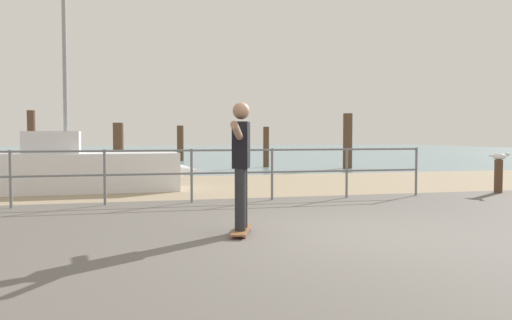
{
  "coord_description": "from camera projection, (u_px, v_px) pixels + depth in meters",
  "views": [
    {
      "loc": [
        -2.68,
        -6.3,
        1.31
      ],
      "look_at": [
        -0.63,
        2.0,
        0.9
      ],
      "focal_mm": 36.34,
      "sensor_mm": 36.0,
      "label": 1
    }
  ],
  "objects": [
    {
      "name": "skateboarder",
      "position": [
        241.0,
        158.0,
        6.72
      ],
      "size": [
        0.55,
        1.4,
        1.65
      ],
      "color": "#26262B",
      "rests_on": "skateboard"
    },
    {
      "name": "skateboard",
      "position": [
        241.0,
        230.0,
        6.76
      ],
      "size": [
        0.45,
        0.82,
        0.08
      ],
      "color": "brown",
      "rests_on": "ground"
    },
    {
      "name": "beach_strip",
      "position": [
        234.0,
        185.0,
        13.6
      ],
      "size": [
        24.0,
        6.0,
        0.04
      ],
      "primitive_type": "cube",
      "color": "tan",
      "rests_on": "ground"
    },
    {
      "name": "bollard_short",
      "position": [
        498.0,
        177.0,
        11.59
      ],
      "size": [
        0.18,
        0.18,
        0.76
      ],
      "primitive_type": "cylinder",
      "color": "#513826",
      "rests_on": "ground"
    },
    {
      "name": "sailboat",
      "position": [
        88.0,
        170.0,
        11.92
      ],
      "size": [
        4.99,
        1.56,
        4.76
      ],
      "color": "silver",
      "rests_on": "ground"
    },
    {
      "name": "sea_surface",
      "position": [
        163.0,
        152.0,
        40.75
      ],
      "size": [
        72.0,
        50.0,
        0.04
      ],
      "primitive_type": "cube",
      "color": "#75939E",
      "rests_on": "ground"
    },
    {
      "name": "groyne_post_3",
      "position": [
        266.0,
        147.0,
        20.97
      ],
      "size": [
        0.24,
        0.24,
        1.66
      ],
      "primitive_type": "cylinder",
      "color": "#513826",
      "rests_on": "ground"
    },
    {
      "name": "groyne_post_2",
      "position": [
        180.0,
        143.0,
        25.97
      ],
      "size": [
        0.33,
        0.33,
        1.8
      ],
      "primitive_type": "cylinder",
      "color": "#513826",
      "rests_on": "ground"
    },
    {
      "name": "groyne_post_1",
      "position": [
        118.0,
        148.0,
        18.31
      ],
      "size": [
        0.37,
        0.37,
        1.75
      ],
      "primitive_type": "cylinder",
      "color": "#513826",
      "rests_on": "ground"
    },
    {
      "name": "ground_plane",
      "position": [
        374.0,
        251.0,
        5.84
      ],
      "size": [
        24.0,
        10.0,
        0.04
      ],
      "primitive_type": "cube",
      "color": "#605B56",
      "rests_on": "ground"
    },
    {
      "name": "seagull",
      "position": [
        500.0,
        156.0,
        11.55
      ],
      "size": [
        0.25,
        0.47,
        0.18
      ],
      "color": "white",
      "rests_on": "bollard_short"
    },
    {
      "name": "groyne_post_4",
      "position": [
        348.0,
        141.0,
        20.18
      ],
      "size": [
        0.36,
        0.36,
        2.16
      ],
      "primitive_type": "cylinder",
      "color": "#513826",
      "rests_on": "ground"
    },
    {
      "name": "railing_fence",
      "position": [
        149.0,
        168.0,
        9.72
      ],
      "size": [
        11.26,
        0.05,
        1.05
      ],
      "color": "slate",
      "rests_on": "ground"
    },
    {
      "name": "groyne_post_0",
      "position": [
        32.0,
        142.0,
        17.77
      ],
      "size": [
        0.27,
        0.27,
        2.16
      ],
      "primitive_type": "cylinder",
      "color": "#513826",
      "rests_on": "ground"
    }
  ]
}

